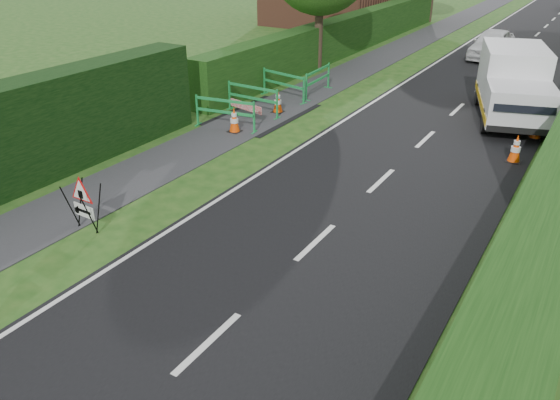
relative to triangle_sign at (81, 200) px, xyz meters
The scene contains 17 objects.
ground 3.16m from the triangle_sign, 52.53° to the right, with size 120.00×120.00×0.00m, color #1C4814.
road_surface 32.86m from the triangle_sign, 82.35° to the left, with size 6.00×90.00×0.02m, color black.
footpath 32.59m from the triangle_sign, 91.99° to the left, with size 2.00×90.00×0.02m, color #2D2D30.
hedge_west_far 19.82m from the triangle_sign, 99.09° to the left, with size 1.00×24.00×1.80m, color #14380F.
triangle_sign is the anchor object (origin of this frame).
works_van 13.91m from the triangle_sign, 64.19° to the left, with size 3.23×5.22×2.23m.
traffic_cone_0 11.09m from the triangle_sign, 51.06° to the left, with size 0.38×0.38×0.79m.
traffic_cone_1 13.04m from the triangle_sign, 56.70° to the left, with size 0.38×0.38×0.79m.
traffic_cone_2 14.39m from the triangle_sign, 62.00° to the left, with size 0.38×0.38×0.79m.
traffic_cone_3 6.71m from the triangle_sign, 97.92° to the left, with size 0.38×0.38×0.79m.
traffic_cone_4 9.09m from the triangle_sign, 95.22° to the left, with size 0.38×0.38×0.79m.
ped_barrier_0 6.87m from the triangle_sign, 101.26° to the left, with size 2.09×0.67×1.00m.
ped_barrier_1 8.61m from the triangle_sign, 99.88° to the left, with size 2.07×0.44×1.00m.
ped_barrier_2 10.70m from the triangle_sign, 98.23° to the left, with size 2.09×0.78×1.00m.
ped_barrier_3 11.82m from the triangle_sign, 93.60° to the left, with size 0.46×2.08×1.00m.
redwhite_plank 8.00m from the triangle_sign, 99.60° to the left, with size 1.50×0.04×0.25m, color red.
hatchback_car 22.16m from the triangle_sign, 81.10° to the left, with size 1.60×3.97×1.35m, color white.
Camera 1 is at (6.83, -3.97, 5.73)m, focal length 35.00 mm.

